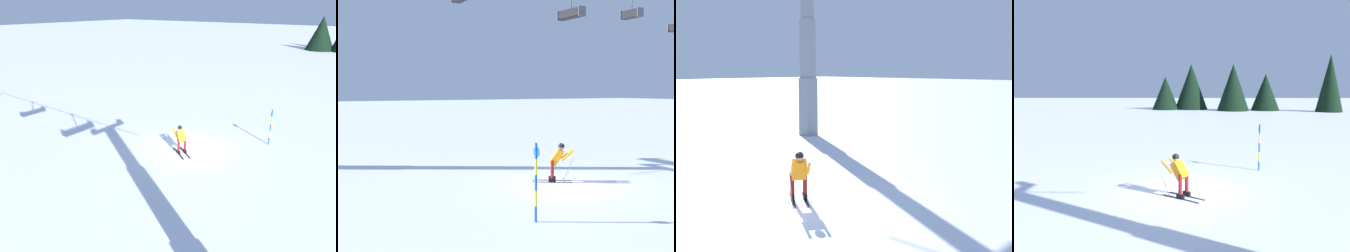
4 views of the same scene
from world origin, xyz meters
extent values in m
plane|color=white|center=(0.00, 0.00, 0.00)|extent=(260.00, 260.00, 0.00)
cube|color=black|center=(0.06, 1.10, 0.01)|extent=(1.32, 0.97, 0.01)
cube|color=black|center=(0.06, 1.10, 0.09)|extent=(0.29, 0.25, 0.16)
cylinder|color=maroon|center=(0.06, 1.10, 0.52)|extent=(0.13, 0.13, 0.70)
cube|color=black|center=(-0.16, 0.79, 0.01)|extent=(1.32, 0.97, 0.01)
cube|color=black|center=(-0.16, 0.79, 0.09)|extent=(0.29, 0.25, 0.16)
cylinder|color=maroon|center=(-0.16, 0.79, 0.52)|extent=(0.13, 0.13, 0.70)
cube|color=orange|center=(0.09, 0.84, 0.97)|extent=(0.71, 0.67, 0.68)
sphere|color=tan|center=(0.23, 0.74, 1.37)|extent=(0.23, 0.23, 0.23)
sphere|color=black|center=(0.23, 0.74, 1.41)|extent=(0.25, 0.25, 0.25)
cylinder|color=orange|center=(0.55, 0.80, 1.07)|extent=(0.47, 0.37, 0.45)
cylinder|color=gray|center=(0.62, 0.81, 0.45)|extent=(0.47, 0.20, 1.20)
cylinder|color=black|center=(0.50, 0.95, 0.05)|extent=(0.07, 0.07, 0.01)
cylinder|color=orange|center=(0.28, 0.42, 1.07)|extent=(0.47, 0.37, 0.45)
cylinder|color=gray|center=(0.30, 0.36, 0.45)|extent=(0.34, 0.39, 1.20)
cylinder|color=black|center=(0.13, 0.42, 0.05)|extent=(0.07, 0.07, 0.01)
cube|color=gray|center=(-9.21, 9.69, 1.66)|extent=(0.77, 0.77, 3.32)
cube|color=gray|center=(-9.21, 9.69, 4.99)|extent=(0.65, 0.65, 3.32)
camera|label=1|loc=(-9.02, 14.16, 7.75)|focal=33.68mm
camera|label=2|loc=(-9.90, -12.88, 3.61)|focal=46.41mm
camera|label=3|loc=(9.57, -7.38, 3.91)|focal=46.96mm
camera|label=4|loc=(-0.29, 12.50, 3.81)|focal=36.15mm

